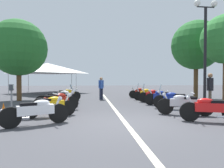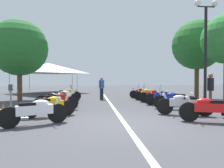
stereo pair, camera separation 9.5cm
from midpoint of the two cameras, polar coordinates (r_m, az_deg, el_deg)
ground_plane at (r=6.71m, az=4.00°, el=-11.28°), size 80.00×80.00×0.00m
lane_centre_stripe at (r=10.62m, az=0.37°, el=-6.57°), size 16.78×0.16×0.01m
motorcycle_left_row_0 at (r=6.72m, az=-21.13°, el=-7.38°), size 1.07×1.96×1.00m
motorcycle_left_row_1 at (r=8.02m, az=-17.39°, el=-6.02°), size 1.00×1.91×0.98m
motorcycle_left_row_2 at (r=9.36m, az=-15.63°, el=-4.85°), size 1.05×1.96×1.01m
motorcycle_left_row_3 at (r=10.57m, az=-15.35°, el=-4.08°), size 0.81×2.15×1.22m
motorcycle_left_row_4 at (r=12.05m, az=-14.14°, el=-3.55°), size 0.95×2.04×0.98m
motorcycle_left_row_5 at (r=13.49m, az=-12.87°, el=-2.98°), size 1.09×1.88×1.00m
motorcycle_right_row_0 at (r=7.48m, az=27.01°, el=-6.49°), size 0.93×1.97×1.02m
motorcycle_right_row_1 at (r=8.51m, az=20.52°, el=-5.47°), size 1.00×2.09×1.02m
motorcycle_right_row_2 at (r=10.01m, az=18.09°, el=-4.38°), size 1.07×1.99×1.23m
motorcycle_right_row_3 at (r=11.27m, az=14.90°, el=-3.79°), size 1.00×1.95×1.02m
motorcycle_right_row_4 at (r=12.55m, az=12.64°, el=-3.23°), size 1.01×2.00×1.21m
motorcycle_right_row_5 at (r=13.87m, az=10.83°, el=-2.83°), size 0.91×2.08×1.20m
motorcycle_right_row_6 at (r=15.30m, az=8.98°, el=-2.48°), size 0.89×1.94×0.98m
street_lamp_twin_globe at (r=11.09m, az=25.93°, el=12.60°), size 0.32×1.22×5.43m
parking_meter at (r=7.87m, az=-27.14°, el=-2.95°), size 0.20×0.15×1.29m
traffic_cone_0 at (r=8.27m, az=-28.94°, el=-6.99°), size 0.36×0.36×0.61m
bystander_0 at (r=14.18m, az=-2.88°, el=-0.73°), size 0.41×0.39×1.63m
bystander_1 at (r=11.26m, az=27.06°, el=-0.89°), size 0.47×0.32×1.79m
roadside_tree_1 at (r=14.96m, az=-25.32°, el=9.49°), size 3.81×3.81×5.53m
roadside_tree_2 at (r=16.28m, az=23.77°, el=10.35°), size 3.69×3.69×5.90m
event_tent at (r=21.92m, az=-18.03°, el=4.39°), size 6.28×6.28×3.20m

